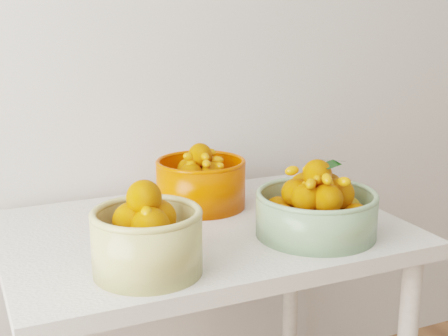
{
  "coord_description": "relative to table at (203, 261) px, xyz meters",
  "views": [
    {
      "loc": [
        -0.98,
        0.2,
        1.3
      ],
      "look_at": [
        -0.38,
        1.52,
        0.92
      ],
      "focal_mm": 50.0,
      "sensor_mm": 36.0,
      "label": 1
    }
  ],
  "objects": [
    {
      "name": "bowl_orange",
      "position": [
        0.06,
        0.15,
        0.17
      ],
      "size": [
        0.33,
        0.33,
        0.18
      ],
      "rotation": [
        0.0,
        0.0,
        -0.39
      ],
      "color": "#E63D00",
      "rests_on": "table"
    },
    {
      "name": "bowl_cream",
      "position": [
        -0.21,
        -0.21,
        0.17
      ],
      "size": [
        0.3,
        0.3,
        0.2
      ],
      "rotation": [
        0.0,
        0.0,
        -0.31
      ],
      "color": "tan",
      "rests_on": "table"
    },
    {
      "name": "bowl_green",
      "position": [
        0.23,
        -0.17,
        0.16
      ],
      "size": [
        0.33,
        0.33,
        0.19
      ],
      "rotation": [
        0.0,
        0.0,
        -0.11
      ],
      "color": "gray",
      "rests_on": "table"
    },
    {
      "name": "table",
      "position": [
        0.0,
        0.0,
        0.0
      ],
      "size": [
        1.0,
        0.7,
        0.75
      ],
      "color": "silver",
      "rests_on": "ground"
    }
  ]
}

